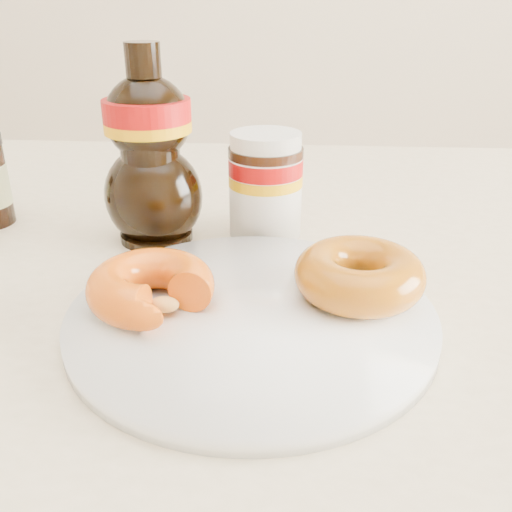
# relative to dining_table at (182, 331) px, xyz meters

# --- Properties ---
(dining_table) EXTENTS (1.40, 0.90, 0.75)m
(dining_table) POSITION_rel_dining_table_xyz_m (0.00, 0.00, 0.00)
(dining_table) COLOR beige
(dining_table) RESTS_ON ground
(plate) EXTENTS (0.28, 0.28, 0.01)m
(plate) POSITION_rel_dining_table_xyz_m (0.08, -0.11, 0.09)
(plate) COLOR white
(plate) RESTS_ON dining_table
(donut_bitten) EXTENTS (0.11, 0.11, 0.03)m
(donut_bitten) POSITION_rel_dining_table_xyz_m (0.00, -0.12, 0.11)
(donut_bitten) COLOR #D4670C
(donut_bitten) RESTS_ON plate
(donut_whole) EXTENTS (0.13, 0.13, 0.04)m
(donut_whole) POSITION_rel_dining_table_xyz_m (0.16, -0.09, 0.12)
(donut_whole) COLOR #9C560A
(donut_whole) RESTS_ON plate
(nutella_jar) EXTENTS (0.08, 0.08, 0.11)m
(nutella_jar) POSITION_rel_dining_table_xyz_m (0.08, 0.07, 0.14)
(nutella_jar) COLOR white
(nutella_jar) RESTS_ON dining_table
(syrup_bottle) EXTENTS (0.11, 0.10, 0.19)m
(syrup_bottle) POSITION_rel_dining_table_xyz_m (-0.03, 0.05, 0.18)
(syrup_bottle) COLOR black
(syrup_bottle) RESTS_ON dining_table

